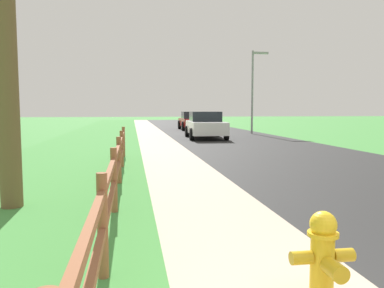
% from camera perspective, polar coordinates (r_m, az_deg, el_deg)
% --- Properties ---
extents(ground_plane, '(120.00, 120.00, 0.00)m').
position_cam_1_polar(ground_plane, '(27.05, -3.85, 1.49)').
color(ground_plane, '#448F3F').
extents(road_asphalt, '(7.00, 66.00, 0.01)m').
position_cam_1_polar(road_asphalt, '(29.53, 2.60, 1.81)').
color(road_asphalt, '#282828').
rests_on(road_asphalt, ground).
extents(curb_concrete, '(6.00, 66.00, 0.01)m').
position_cam_1_polar(curb_concrete, '(28.95, -10.12, 1.67)').
color(curb_concrete, '#BEAA94').
rests_on(curb_concrete, ground).
extents(grass_verge, '(5.00, 66.00, 0.00)m').
position_cam_1_polar(grass_verge, '(29.02, -13.08, 1.63)').
color(grass_verge, '#448F3F').
rests_on(grass_verge, ground).
extents(fire_hydrant, '(0.59, 0.48, 0.83)m').
position_cam_1_polar(fire_hydrant, '(3.77, 18.74, -15.34)').
color(fire_hydrant, yellow).
rests_on(fire_hydrant, ground).
extents(rail_fence, '(0.11, 12.96, 1.09)m').
position_cam_1_polar(rail_fence, '(7.87, -10.99, -2.91)').
color(rail_fence, brown).
rests_on(rail_fence, ground).
extents(parked_suv_white, '(2.33, 4.74, 1.58)m').
position_cam_1_polar(parked_suv_white, '(22.93, 1.99, 2.78)').
color(parked_suv_white, white).
rests_on(parked_suv_white, ground).
extents(parked_car_red, '(2.14, 4.56, 1.51)m').
position_cam_1_polar(parked_car_red, '(32.40, 0.06, 3.44)').
color(parked_car_red, maroon).
rests_on(parked_car_red, ground).
extents(street_lamp, '(1.17, 0.20, 5.74)m').
position_cam_1_polar(street_lamp, '(27.52, 9.11, 8.69)').
color(street_lamp, gray).
rests_on(street_lamp, ground).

